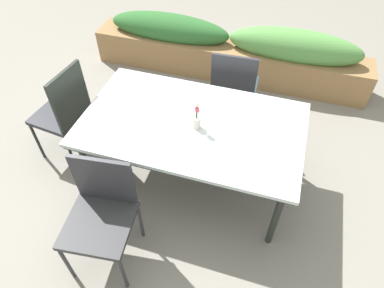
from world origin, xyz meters
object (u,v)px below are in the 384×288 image
Objects in this scene: chair_end_left at (65,110)px; planter_box at (229,51)px; dining_table at (192,128)px; chair_far_side at (234,86)px; chair_near_left at (101,210)px; flower_vase at (197,118)px.

chair_end_left is 2.17m from planter_box.
dining_table is 1.24m from chair_end_left.
chair_end_left reaches higher than chair_far_side.
planter_box is (0.35, 2.67, -0.19)m from chair_near_left.
dining_table is at bearing -87.83° from planter_box.
chair_near_left is 1.18m from chair_end_left.
flower_vase reaches higher than planter_box.
flower_vase is (0.47, 0.82, 0.31)m from chair_near_left.
chair_end_left is (-1.24, -0.01, -0.12)m from dining_table.
chair_end_left is 0.30× the size of planter_box.
chair_near_left is at bearing -129.84° from chair_end_left.
chair_near_left is 0.92× the size of chair_end_left.
dining_table is 1.89× the size of chair_far_side.
chair_far_side is 1.66m from chair_end_left.
flower_vase is at bearing -84.98° from chair_end_left.
flower_vase is 0.08× the size of planter_box.
dining_table is 6.94× the size of flower_vase.
chair_near_left is (-0.60, -1.73, -0.00)m from chair_far_side.
chair_near_left is 3.58× the size of flower_vase.
chair_far_side is 1.83m from chair_near_left.
flower_vase is at bearing -126.60° from chair_near_left.
chair_end_left is at bearing -122.73° from planter_box.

